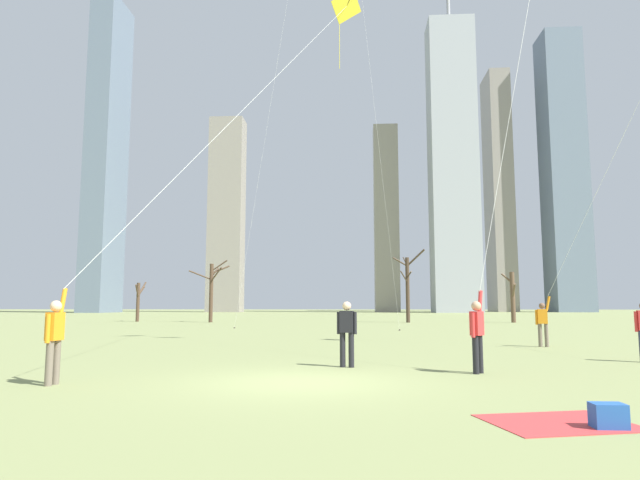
{
  "coord_description": "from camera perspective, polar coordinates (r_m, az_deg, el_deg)",
  "views": [
    {
      "loc": [
        1.12,
        -11.27,
        1.52
      ],
      "look_at": [
        0.0,
        6.0,
        3.57
      ],
      "focal_mm": 31.09,
      "sensor_mm": 36.0,
      "label": 1
    }
  ],
  "objects": [
    {
      "name": "ground_plane",
      "position": [
        11.42,
        -2.01,
        -14.41
      ],
      "size": [
        400.0,
        400.0,
        0.0
      ],
      "primitive_type": "plane",
      "color": "#848E56"
    },
    {
      "name": "kite_flyer_midfield_left_purple",
      "position": [
        14.93,
        18.7,
        9.0
      ],
      "size": [
        5.6,
        4.58,
        21.08
      ],
      "color": "black",
      "rests_on": "ground"
    },
    {
      "name": "kite_flyer_midfield_right_red",
      "position": [
        22.15,
        25.4,
        0.47
      ],
      "size": [
        8.03,
        5.57,
        19.8
      ],
      "color": "#726656",
      "rests_on": "ground"
    },
    {
      "name": "kite_flyer_far_back_yellow",
      "position": [
        14.17,
        -14.91,
        3.75
      ],
      "size": [
        6.29,
        11.58,
        14.38
      ],
      "color": "#726656",
      "rests_on": "ground"
    },
    {
      "name": "bystander_watching_nearby",
      "position": [
        14.01,
        2.78,
        -9.28
      ],
      "size": [
        0.5,
        0.26,
        1.62
      ],
      "color": "black",
      "rests_on": "ground"
    },
    {
      "name": "distant_kite_drifting_right_blue",
      "position": [
        42.61,
        -3.47,
        22.84
      ],
      "size": [
        4.26,
        0.54,
        24.78
      ],
      "color": "blue",
      "rests_on": "ground"
    },
    {
      "name": "picnic_spot",
      "position": [
        8.13,
        25.77,
        -16.24
      ],
      "size": [
        2.09,
        1.8,
        0.31
      ],
      "color": "#CC3838",
      "rests_on": "ground"
    },
    {
      "name": "bare_tree_leftmost",
      "position": [
        51.76,
        -11.08,
        -4.89
      ],
      "size": [
        3.54,
        2.7,
        5.68
      ],
      "color": "#4C3828",
      "rests_on": "ground"
    },
    {
      "name": "bare_tree_center",
      "position": [
        52.89,
        19.21,
        -5.35
      ],
      "size": [
        1.49,
        2.97,
        4.52
      ],
      "color": "brown",
      "rests_on": "ground"
    },
    {
      "name": "bare_tree_far_right_edge",
      "position": [
        50.59,
        9.03,
        -4.62
      ],
      "size": [
        2.92,
        2.5,
        6.56
      ],
      "color": "#423326",
      "rests_on": "ground"
    },
    {
      "name": "bare_tree_rightmost",
      "position": [
        55.61,
        -18.18,
        -5.83
      ],
      "size": [
        0.47,
        2.71,
        3.81
      ],
      "color": "#4C3828",
      "rests_on": "ground"
    },
    {
      "name": "skyline_wide_slab",
      "position": [
        128.57,
        6.82,
        2.26
      ],
      "size": [
        5.58,
        5.59,
        43.1
      ],
      "color": "gray",
      "rests_on": "ground"
    },
    {
      "name": "skyline_squat_block",
      "position": [
        132.89,
        -9.59,
        2.64
      ],
      "size": [
        7.88,
        5.9,
        45.97
      ],
      "color": "gray",
      "rests_on": "ground"
    },
    {
      "name": "skyline_mid_tower_left",
      "position": [
        124.95,
        13.5,
        7.67
      ],
      "size": [
        9.83,
        8.18,
        74.26
      ],
      "color": "#9EA3AD",
      "rests_on": "ground"
    },
    {
      "name": "skyline_slender_spire",
      "position": [
        143.58,
        23.78,
        6.63
      ],
      "size": [
        8.64,
        8.97,
        66.62
      ],
      "color": "slate",
      "rests_on": "ground"
    },
    {
      "name": "skyline_tall_tower",
      "position": [
        144.8,
        17.91,
        4.81
      ],
      "size": [
        5.0,
        10.57,
        59.45
      ],
      "color": "gray",
      "rests_on": "ground"
    },
    {
      "name": "skyline_short_annex",
      "position": [
        132.62,
        -21.11,
        8.31
      ],
      "size": [
        5.29,
        11.34,
        69.89
      ],
      "color": "slate",
      "rests_on": "ground"
    }
  ]
}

